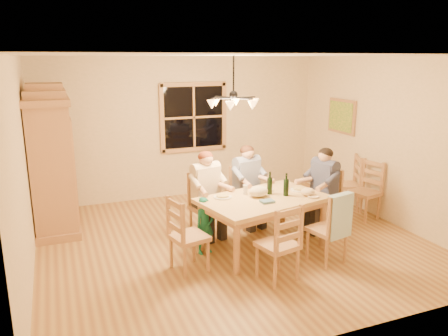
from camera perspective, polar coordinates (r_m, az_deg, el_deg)
name	(u,v)px	position (r m, az deg, el deg)	size (l,w,h in m)	color
floor	(233,241)	(6.64, 1.14, -9.50)	(5.50, 5.50, 0.00)	#976437
ceiling	(234,55)	(6.08, 1.27, 14.51)	(5.50, 5.00, 0.02)	white
wall_back	(184,128)	(8.54, -5.31, 5.25)	(5.50, 0.02, 2.70)	#CCBB90
wall_left	(22,171)	(5.77, -24.88, -0.32)	(0.02, 5.00, 2.70)	#CCBB90
wall_right	(387,140)	(7.69, 20.49, 3.43)	(0.02, 5.00, 2.70)	#CCBB90
window	(194,117)	(8.54, -3.98, 6.63)	(1.30, 0.06, 1.30)	black
painting	(342,116)	(8.55, 15.10, 6.53)	(0.06, 0.78, 0.64)	#A47047
chandelier	(233,102)	(6.11, 1.24, 8.66)	(0.77, 0.68, 0.71)	black
armoire	(52,164)	(7.32, -21.53, 0.49)	(0.66, 1.40, 2.30)	#A47047
dining_table	(263,204)	(6.20, 5.13, -4.76)	(1.93, 1.41, 0.76)	tan
chair_far_left	(207,217)	(6.71, -2.29, -6.43)	(0.52, 0.51, 0.99)	#9E6E45
chair_far_right	(247,208)	(7.13, 3.00, -5.21)	(0.52, 0.51, 0.99)	#9E6E45
chair_near_left	(277,256)	(5.50, 6.97, -11.37)	(0.52, 0.51, 0.99)	#9E6E45
chair_near_right	(327,240)	(6.06, 13.26, -9.16)	(0.52, 0.51, 0.99)	#9E6E45
chair_end_left	(189,248)	(5.70, -4.55, -10.35)	(0.51, 0.52, 0.99)	#9E6E45
chair_end_right	(322,212)	(7.11, 12.66, -5.60)	(0.51, 0.52, 0.99)	#9E6E45
adult_woman	(206,183)	(6.54, -2.34, -2.02)	(0.46, 0.49, 0.87)	beige
adult_plaid_man	(247,176)	(6.97, 3.06, -1.03)	(0.46, 0.49, 0.87)	#32458B
adult_slate_man	(324,179)	(6.95, 12.90, -1.41)	(0.49, 0.46, 0.87)	#3A3F5D
towel	(340,216)	(5.80, 14.86, -6.11)	(0.38, 0.10, 0.58)	#A2C7DB
wine_bottle_a	(270,183)	(6.29, 6.00, -1.95)	(0.08, 0.08, 0.33)	black
wine_bottle_b	(286,184)	(6.24, 8.12, -2.14)	(0.08, 0.08, 0.33)	black
plate_woman	(223,197)	(6.14, -0.18, -3.80)	(0.26, 0.26, 0.02)	white
plate_plaid	(265,190)	(6.51, 5.34, -2.82)	(0.26, 0.26, 0.02)	white
plate_slate	(299,190)	(6.57, 9.78, -2.80)	(0.26, 0.26, 0.02)	white
wine_glass_a	(245,190)	(6.27, 2.81, -2.86)	(0.06, 0.06, 0.14)	silver
wine_glass_b	(287,184)	(6.60, 8.27, -2.10)	(0.06, 0.06, 0.14)	silver
cap	(308,192)	(6.33, 10.91, -3.07)	(0.20, 0.20, 0.11)	#D4B68D
napkin	(267,201)	(5.97, 5.66, -4.35)	(0.18, 0.14, 0.03)	slate
cloth_bundle	(259,191)	(6.18, 4.53, -3.07)	(0.28, 0.22, 0.15)	beige
child	(205,225)	(6.12, -2.50, -7.51)	(0.30, 0.19, 0.81)	#197460
chair_spare_front	(364,201)	(7.81, 17.80, -4.14)	(0.51, 0.52, 0.99)	#9E6E45
chair_spare_back	(346,193)	(8.18, 15.60, -3.16)	(0.56, 0.57, 0.99)	#9E6E45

